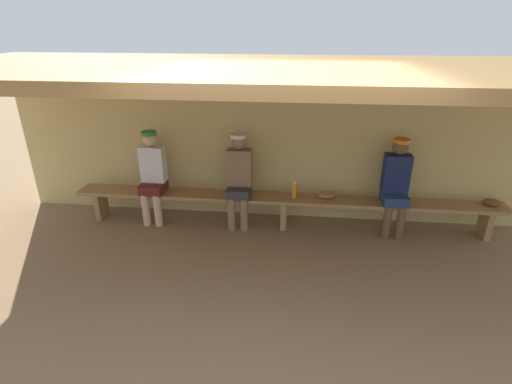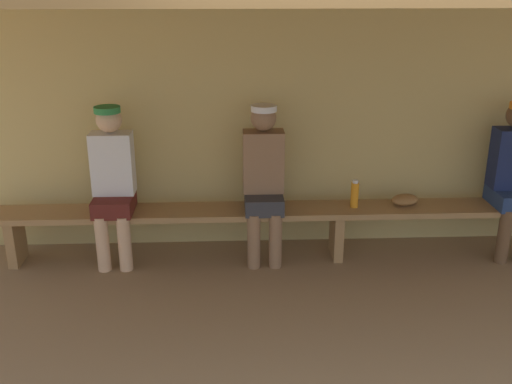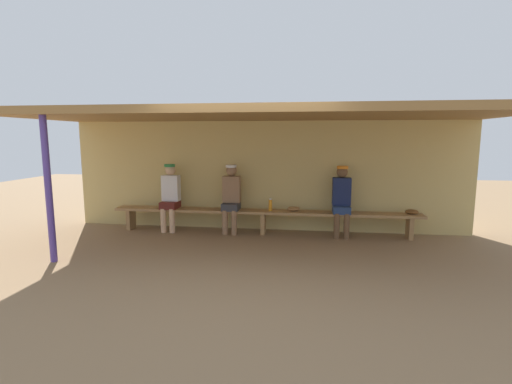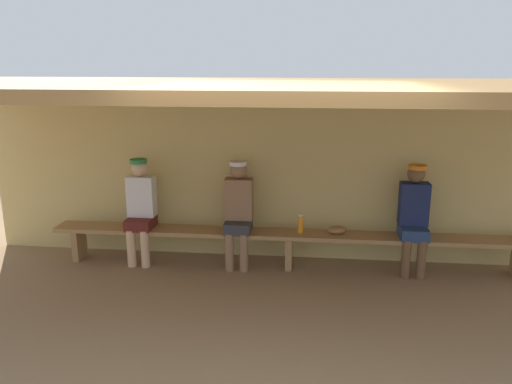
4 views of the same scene
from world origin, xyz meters
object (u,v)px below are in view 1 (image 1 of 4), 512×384
water_bottle_green (294,190)px  baseball_glove_worn (492,202)px  player_with_sunglasses (239,176)px  bench (284,202)px  player_leftmost (153,173)px  baseball_glove_tan (326,195)px  player_in_white (396,182)px

water_bottle_green → baseball_glove_worn: size_ratio=1.01×
player_with_sunglasses → baseball_glove_worn: size_ratio=5.60×
bench → baseball_glove_worn: size_ratio=25.00×
player_with_sunglasses → water_bottle_green: (0.78, -0.00, -0.17)m
player_leftmost → baseball_glove_worn: bearing=0.4°
player_leftmost → player_with_sunglasses: size_ratio=1.00×
baseball_glove_worn → baseball_glove_tan: bearing=-161.6°
bench → player_leftmost: player_leftmost is taller
bench → player_in_white: 1.53m
player_with_sunglasses → player_in_white: bearing=0.0°
bench → baseball_glove_worn: (2.78, 0.03, 0.12)m
player_leftmost → water_bottle_green: 2.03m
player_leftmost → water_bottle_green: player_leftmost is taller
player_in_white → player_leftmost: bearing=180.0°
baseball_glove_tan → bench: bearing=168.0°
bench → water_bottle_green: water_bottle_green is taller
player_with_sunglasses → baseball_glove_tan: 1.25m
player_leftmost → player_with_sunglasses: 1.25m
bench → player_leftmost: (-1.89, 0.00, 0.36)m
baseball_glove_worn → player_with_sunglasses: bearing=-161.1°
water_bottle_green → baseball_glove_tan: (0.45, 0.03, -0.07)m
player_leftmost → player_in_white: same height
player_leftmost → player_in_white: size_ratio=1.00×
bench → baseball_glove_worn: bearing=0.7°
player_with_sunglasses → player_leftmost: bearing=180.0°
player_leftmost → player_in_white: 3.38m
player_leftmost → baseball_glove_worn: player_leftmost is taller
player_leftmost → baseball_glove_tan: size_ratio=5.60×
bench → water_bottle_green: bearing=0.6°
baseball_glove_tan → water_bottle_green: bearing=168.9°
player_leftmost → baseball_glove_tan: bearing=0.7°
bench → player_leftmost: 1.92m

